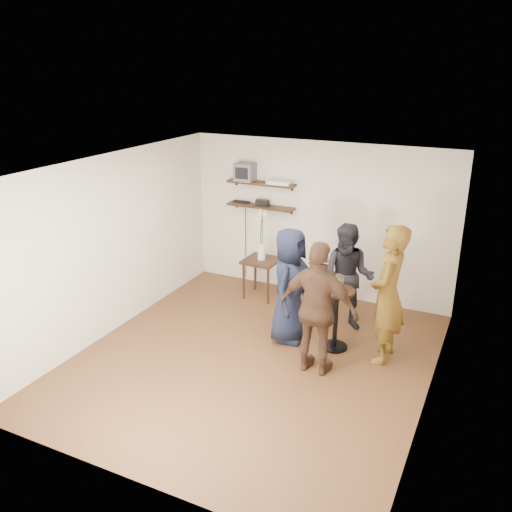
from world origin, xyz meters
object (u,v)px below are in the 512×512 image
at_px(dvd_deck, 280,182).
at_px(person_brown, 318,309).
at_px(side_table, 261,266).
at_px(person_dark, 348,277).
at_px(drinks_table, 336,311).
at_px(crt_monitor, 246,172).
at_px(person_plaid, 388,295).
at_px(radio, 262,203).
at_px(person_navy, 290,285).

height_order(dvd_deck, person_brown, dvd_deck).
relative_size(side_table, person_dark, 0.42).
distance_m(side_table, drinks_table, 2.02).
distance_m(crt_monitor, person_plaid, 3.44).
xyz_separation_m(crt_monitor, person_dark, (2.13, -0.91, -1.21)).
bearing_deg(radio, side_table, -65.90).
xyz_separation_m(person_plaid, person_dark, (-0.73, 0.68, -0.14)).
height_order(dvd_deck, person_navy, dvd_deck).
bearing_deg(side_table, drinks_table, -34.50).
xyz_separation_m(crt_monitor, radio, (0.31, 0.00, -0.50)).
xyz_separation_m(dvd_deck, drinks_table, (1.54, -1.59, -1.33)).
bearing_deg(side_table, person_dark, -16.13).
bearing_deg(side_table, person_brown, -48.12).
height_order(radio, person_navy, person_navy).
xyz_separation_m(side_table, person_dark, (1.62, -0.47, 0.25)).
bearing_deg(radio, person_plaid, -32.03).
relative_size(radio, side_table, 0.33).
height_order(crt_monitor, drinks_table, crt_monitor).
bearing_deg(person_navy, person_brown, -137.55).
relative_size(crt_monitor, side_table, 0.48).
distance_m(radio, person_navy, 2.12).
distance_m(person_dark, person_brown, 1.36).
height_order(crt_monitor, radio, crt_monitor).
bearing_deg(person_brown, person_plaid, -133.76).
height_order(crt_monitor, dvd_deck, crt_monitor).
bearing_deg(person_plaid, dvd_deck, -125.46).
bearing_deg(radio, person_navy, -53.76).
xyz_separation_m(person_navy, person_brown, (0.65, -0.65, 0.05)).
relative_size(person_dark, person_brown, 0.92).
xyz_separation_m(crt_monitor, side_table, (0.51, -0.44, -1.46)).
height_order(drinks_table, person_navy, person_navy).
relative_size(crt_monitor, person_brown, 0.18).
xyz_separation_m(side_table, drinks_table, (1.66, -1.14, 0.01)).
bearing_deg(crt_monitor, radio, 0.00).
height_order(crt_monitor, person_plaid, crt_monitor).
bearing_deg(person_brown, person_dark, -86.63).
distance_m(crt_monitor, person_dark, 2.61).
relative_size(side_table, person_navy, 0.40).
xyz_separation_m(person_dark, person_brown, (0.02, -1.35, 0.07)).
height_order(dvd_deck, person_plaid, dvd_deck).
height_order(person_plaid, person_dark, person_plaid).
relative_size(dvd_deck, side_table, 0.60).
relative_size(radio, person_navy, 0.13).
bearing_deg(person_dark, side_table, 159.78).
bearing_deg(crt_monitor, side_table, -40.93).
xyz_separation_m(crt_monitor, person_navy, (1.50, -1.62, -1.19)).
xyz_separation_m(crt_monitor, dvd_deck, (0.64, 0.00, -0.12)).
distance_m(person_dark, person_navy, 0.95).
bearing_deg(crt_monitor, drinks_table, -36.11).
xyz_separation_m(radio, drinks_table, (1.86, -1.59, -0.95)).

